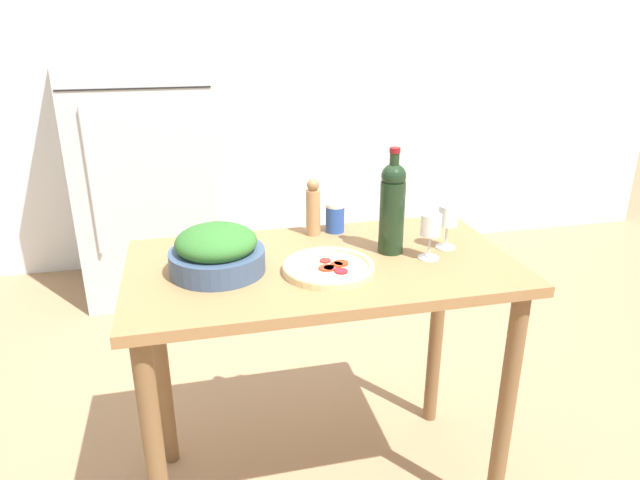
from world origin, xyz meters
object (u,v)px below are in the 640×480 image
at_px(salad_bowl, 217,251).
at_px(homemade_pizza, 329,267).
at_px(salt_canister, 335,217).
at_px(refrigerator, 146,149).
at_px(wine_glass_far, 448,218).
at_px(wine_bottle, 392,206).
at_px(pepper_mill, 313,208).
at_px(wine_glass_near, 431,228).

distance_m(salad_bowl, homemade_pizza, 0.34).
bearing_deg(salt_canister, homemade_pizza, -107.54).
bearing_deg(homemade_pizza, refrigerator, 107.52).
height_order(homemade_pizza, salt_canister, salt_canister).
distance_m(wine_glass_far, salt_canister, 0.40).
height_order(salad_bowl, salt_canister, salad_bowl).
bearing_deg(wine_bottle, pepper_mill, 134.40).
xyz_separation_m(wine_glass_near, wine_glass_far, (0.09, 0.07, 0.00)).
bearing_deg(salt_canister, refrigerator, 113.85).
bearing_deg(refrigerator, salt_canister, -66.15).
distance_m(wine_bottle, wine_glass_near, 0.14).
height_order(refrigerator, homemade_pizza, refrigerator).
relative_size(wine_glass_near, pepper_mill, 0.73).
bearing_deg(salt_canister, wine_bottle, -60.32).
xyz_separation_m(wine_bottle, wine_glass_far, (0.19, -0.01, -0.05)).
bearing_deg(salad_bowl, refrigerator, 98.95).
distance_m(homemade_pizza, salt_canister, 0.35).
distance_m(refrigerator, wine_glass_near, 2.18).
relative_size(refrigerator, pepper_mill, 8.80).
bearing_deg(pepper_mill, refrigerator, 111.31).
bearing_deg(salt_canister, salad_bowl, -149.72).
relative_size(wine_bottle, salad_bowl, 1.20).
bearing_deg(wine_glass_far, homemade_pizza, -167.31).
height_order(wine_glass_near, salt_canister, wine_glass_near).
height_order(wine_glass_far, homemade_pizza, wine_glass_far).
distance_m(wine_glass_far, homemade_pizza, 0.44).
bearing_deg(salad_bowl, homemade_pizza, -13.64).
distance_m(wine_bottle, salad_bowl, 0.56).
relative_size(wine_glass_near, wine_glass_far, 1.00).
relative_size(pepper_mill, salt_canister, 1.91).
height_order(refrigerator, wine_glass_near, refrigerator).
height_order(pepper_mill, salt_canister, pepper_mill).
bearing_deg(wine_glass_far, wine_bottle, 176.79).
height_order(pepper_mill, salad_bowl, pepper_mill).
height_order(refrigerator, pepper_mill, refrigerator).
distance_m(wine_glass_near, pepper_mill, 0.43).
height_order(wine_bottle, homemade_pizza, wine_bottle).
xyz_separation_m(wine_bottle, homemade_pizza, (-0.23, -0.11, -0.14)).
distance_m(refrigerator, homemade_pizza, 2.07).
bearing_deg(refrigerator, wine_glass_far, -60.94).
relative_size(refrigerator, wine_bottle, 5.16).
height_order(wine_bottle, pepper_mill, wine_bottle).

